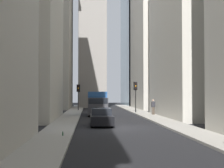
% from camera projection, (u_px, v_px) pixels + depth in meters
% --- Properties ---
extents(ground_plane, '(135.00, 135.00, 0.00)m').
position_uv_depth(ground_plane, '(120.00, 128.00, 24.00)').
color(ground_plane, black).
extents(sidewalk_right, '(90.00, 2.20, 0.14)m').
position_uv_depth(sidewalk_right, '(61.00, 127.00, 23.67)').
color(sidewalk_right, '#A8A399').
rests_on(sidewalk_right, ground_plane).
extents(sidewalk_left, '(90.00, 2.20, 0.14)m').
position_uv_depth(sidewalk_left, '(178.00, 126.00, 24.33)').
color(sidewalk_left, '#A8A399').
rests_on(sidewalk_left, ground_plane).
extents(building_left_midfar, '(14.88, 10.00, 19.84)m').
position_uv_depth(building_left_midfar, '(206.00, 28.00, 34.88)').
color(building_left_midfar, '#B7B2A5').
rests_on(building_left_midfar, ground_plane).
extents(building_left_far, '(16.56, 10.50, 26.43)m').
position_uv_depth(building_left_far, '(163.00, 33.00, 55.04)').
color(building_left_far, '#B7B2A5').
rests_on(building_left_far, ground_plane).
extents(building_right_far, '(12.49, 10.50, 26.07)m').
position_uv_depth(building_right_far, '(42.00, 34.00, 55.10)').
color(building_right_far, '#A8A091').
rests_on(building_right_far, ground_plane).
extents(church_spire, '(5.76, 5.76, 35.38)m').
position_uv_depth(church_spire, '(93.00, 11.00, 60.05)').
color(church_spire, gray).
rests_on(church_spire, ground_plane).
extents(delivery_truck, '(6.46, 2.25, 2.84)m').
position_uv_depth(delivery_truck, '(97.00, 103.00, 37.75)').
color(delivery_truck, '#285699').
rests_on(delivery_truck, ground_plane).
extents(sedan_black, '(4.30, 1.78, 1.42)m').
position_uv_depth(sedan_black, '(101.00, 118.00, 25.45)').
color(sedan_black, black).
rests_on(sedan_black, ground_plane).
extents(traffic_light_midblock, '(0.43, 0.52, 4.05)m').
position_uv_depth(traffic_light_midblock, '(136.00, 90.00, 41.84)').
color(traffic_light_midblock, black).
rests_on(traffic_light_midblock, sidewalk_left).
extents(traffic_light_far_junction, '(0.43, 0.52, 3.83)m').
position_uv_depth(traffic_light_far_junction, '(78.00, 91.00, 46.69)').
color(traffic_light_far_junction, black).
rests_on(traffic_light_far_junction, sidewalk_right).
extents(pedestrian, '(0.26, 0.44, 1.78)m').
position_uv_depth(pedestrian, '(153.00, 106.00, 36.95)').
color(pedestrian, '#473D33').
rests_on(pedestrian, sidewalk_left).
extents(discarded_bottle, '(0.07, 0.07, 0.27)m').
position_uv_depth(discarded_bottle, '(63.00, 134.00, 18.38)').
color(discarded_bottle, '#236033').
rests_on(discarded_bottle, sidewalk_right).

